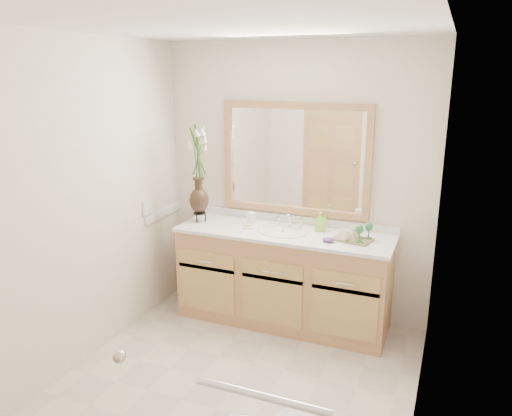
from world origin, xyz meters
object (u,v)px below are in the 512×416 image
at_px(flower_vase, 198,159).
at_px(soap_bottle, 320,222).
at_px(tumbler, 251,218).
at_px(tray, 352,239).

relative_size(flower_vase, soap_bottle, 5.63).
distance_m(flower_vase, soap_bottle, 1.19).
bearing_deg(flower_vase, soap_bottle, 7.88).
height_order(tumbler, soap_bottle, soap_bottle).
xyz_separation_m(tumbler, tray, (0.93, -0.11, -0.04)).
relative_size(flower_vase, tray, 2.84).
xyz_separation_m(tumbler, soap_bottle, (0.62, 0.03, 0.02)).
relative_size(soap_bottle, tray, 0.50).
xyz_separation_m(flower_vase, soap_bottle, (1.08, 0.15, -0.49)).
bearing_deg(tumbler, flower_vase, -165.17).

